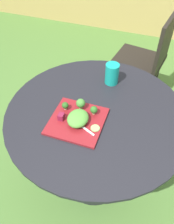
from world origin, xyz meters
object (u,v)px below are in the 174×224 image
(salad_plate, at_px, (77,121))
(fork, at_px, (81,126))
(drinking_glass, at_px, (112,75))
(patio_chair, at_px, (149,55))

(salad_plate, xyz_separation_m, fork, (0.04, -0.03, 0.01))
(salad_plate, distance_m, drinking_glass, 0.40)
(salad_plate, xyz_separation_m, drinking_glass, (0.09, 0.39, 0.05))
(salad_plate, bearing_deg, fork, -42.48)
(patio_chair, relative_size, salad_plate, 3.16)
(salad_plate, height_order, drinking_glass, drinking_glass)
(patio_chair, relative_size, fork, 6.12)
(patio_chair, distance_m, drinking_glass, 0.82)
(fork, bearing_deg, salad_plate, 137.52)
(salad_plate, height_order, fork, fork)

